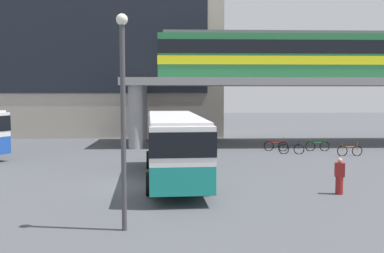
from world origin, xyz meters
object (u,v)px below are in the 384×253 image
bicycle_black (291,149)px  bicycle_green (317,146)px  train (288,55)px  pedestrian_by_bike_rack (340,177)px  bicycle_brown (350,151)px  bicycle_red (276,146)px  station_building (69,58)px  pedestrian_at_kerb (166,147)px  bus_main (174,140)px

bicycle_black → bicycle_green: bearing=32.9°
train → pedestrian_by_bike_rack: size_ratio=13.79×
bicycle_brown → bicycle_red: size_ratio=1.03×
station_building → bicycle_red: station_building is taller
train → bicycle_black: 9.53m
bicycle_brown → pedestrian_by_bike_rack: bearing=-113.8°
bicycle_brown → bicycle_black: bearing=164.2°
pedestrian_at_kerb → bus_main: bearing=-85.3°
station_building → bus_main: bearing=-66.1°
train → bicycle_green: (1.15, -4.73, -7.09)m
bus_main → pedestrian_by_bike_rack: (7.09, -3.22, -1.26)m
bicycle_black → train: bearing=79.1°
train → bus_main: train is taller
bicycle_black → bicycle_red: size_ratio=1.02×
bicycle_black → pedestrian_at_kerb: size_ratio=1.09×
train → bicycle_black: size_ratio=12.20×
train → pedestrian_by_bike_rack: (-2.33, -18.41, -6.72)m
bicycle_green → pedestrian_by_bike_rack: pedestrian_by_bike_rack is taller
bicycle_black → bicycle_red: 1.82m
bicycle_black → bicycle_brown: same height
train → bicycle_red: 8.65m
bicycle_green → bicycle_brown: bearing=-61.6°
pedestrian_by_bike_rack → pedestrian_at_kerb: 12.92m
bus_main → bicycle_black: 12.25m
train → bus_main: size_ratio=1.93×
bus_main → bicycle_green: bearing=44.6°
bicycle_black → bicycle_green: same height
station_building → bicycle_brown: station_building is taller
station_building → bus_main: 27.74m
bicycle_brown → pedestrian_at_kerb: pedestrian_at_kerb is taller
bicycle_green → pedestrian_at_kerb: pedestrian_at_kerb is taller
station_building → bicycle_red: size_ratio=17.87×
bus_main → bicycle_brown: (11.98, 7.87, -1.63)m
train → bus_main: (-9.43, -15.18, -5.46)m
train → bicycle_black: (-1.20, -6.26, -7.09)m
station_building → bicycle_green: (21.57, -14.34, -7.51)m
bus_main → pedestrian_at_kerb: 7.29m
bicycle_red → pedestrian_at_kerb: bearing=-157.0°
train → pedestrian_at_kerb: bearing=-141.3°
bicycle_red → pedestrian_at_kerb: (-8.10, -3.43, 0.40)m
bicycle_green → bicycle_black: bearing=-147.1°
train → bicycle_black: train is taller
bicycle_red → bicycle_green: (3.07, -0.15, 0.00)m
bus_main → bicycle_red: 13.09m
pedestrian_at_kerb → bicycle_black: bearing=11.3°
station_building → train: (20.42, -9.60, -0.43)m
train → pedestrian_by_bike_rack: train is taller
bicycle_black → pedestrian_at_kerb: bearing=-168.7°
bus_main → bicycle_black: size_ratio=6.31×
bicycle_red → bicycle_green: 3.07m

